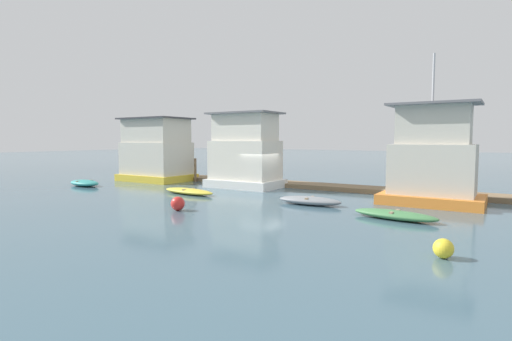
% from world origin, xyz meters
% --- Properties ---
extents(ground_plane, '(200.00, 200.00, 0.00)m').
position_xyz_m(ground_plane, '(0.00, 0.00, 0.00)').
color(ground_plane, '#426070').
extents(dock_walkway, '(33.80, 2.16, 0.30)m').
position_xyz_m(dock_walkway, '(0.00, 2.82, 0.15)').
color(dock_walkway, '#846B4C').
rests_on(dock_walkway, ground_plane).
extents(houseboat_yellow, '(5.79, 4.10, 5.28)m').
position_xyz_m(houseboat_yellow, '(-10.85, 0.37, 2.50)').
color(houseboat_yellow, gold).
rests_on(houseboat_yellow, ground_plane).
extents(houseboat_white, '(5.19, 3.43, 5.41)m').
position_xyz_m(houseboat_white, '(-1.86, 0.45, 2.50)').
color(houseboat_white, white).
rests_on(houseboat_white, ground_plane).
extents(houseboat_orange, '(5.17, 3.42, 8.01)m').
position_xyz_m(houseboat_orange, '(10.87, -0.53, 2.30)').
color(houseboat_orange, orange).
rests_on(houseboat_orange, ground_plane).
extents(dinghy_teal, '(3.23, 1.84, 0.46)m').
position_xyz_m(dinghy_teal, '(-12.50, -5.35, 0.23)').
color(dinghy_teal, teal).
rests_on(dinghy_teal, ground_plane).
extents(dinghy_yellow, '(4.25, 1.60, 0.36)m').
position_xyz_m(dinghy_yellow, '(-2.87, -4.52, 0.18)').
color(dinghy_yellow, yellow).
rests_on(dinghy_yellow, ground_plane).
extents(dinghy_grey, '(3.55, 1.37, 0.44)m').
position_xyz_m(dinghy_grey, '(5.41, -4.19, 0.22)').
color(dinghy_grey, gray).
rests_on(dinghy_grey, ground_plane).
extents(dinghy_green, '(3.84, 1.65, 0.40)m').
position_xyz_m(dinghy_green, '(10.21, -5.77, 0.20)').
color(dinghy_green, '#47844C').
rests_on(dinghy_green, ground_plane).
extents(mooring_post_near_right, '(0.21, 0.21, 1.93)m').
position_xyz_m(mooring_post_near_right, '(-7.52, 1.49, 0.96)').
color(mooring_post_near_right, brown).
rests_on(mooring_post_near_right, ground_plane).
extents(buoy_yellow, '(0.59, 0.59, 0.59)m').
position_xyz_m(buoy_yellow, '(12.81, -10.91, 0.29)').
color(buoy_yellow, yellow).
rests_on(buoy_yellow, ground_plane).
extents(buoy_red, '(0.69, 0.69, 0.69)m').
position_xyz_m(buoy_red, '(0.68, -9.25, 0.34)').
color(buoy_red, red).
rests_on(buoy_red, ground_plane).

